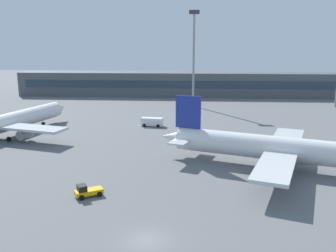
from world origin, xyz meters
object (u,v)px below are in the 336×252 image
(baggage_tug_yellow, at_px, (87,191))
(airplane_mid, at_px, (5,123))
(service_van_white, at_px, (152,122))
(airplane_near, at_px, (291,150))
(floodlight_tower_west, at_px, (194,53))

(baggage_tug_yellow, bearing_deg, airplane_mid, 131.78)
(service_van_white, bearing_deg, airplane_near, -49.93)
(service_van_white, bearing_deg, baggage_tug_yellow, -95.20)
(airplane_near, bearing_deg, airplane_mid, 163.13)
(airplane_mid, bearing_deg, service_van_white, 24.14)
(baggage_tug_yellow, bearing_deg, floodlight_tower_west, 79.33)
(airplane_mid, xyz_separation_m, service_van_white, (29.88, 13.39, -2.13))
(baggage_tug_yellow, bearing_deg, service_van_white, 84.80)
(airplane_near, xyz_separation_m, floodlight_tower_west, (-15.51, 60.49, 13.63))
(floodlight_tower_west, bearing_deg, service_van_white, -108.01)
(airplane_near, relative_size, service_van_white, 7.96)
(airplane_mid, bearing_deg, baggage_tug_yellow, -48.22)
(airplane_mid, xyz_separation_m, baggage_tug_yellow, (26.02, -29.12, -2.45))
(airplane_near, relative_size, floodlight_tower_west, 1.44)
(floodlight_tower_west, bearing_deg, airplane_mid, -132.27)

